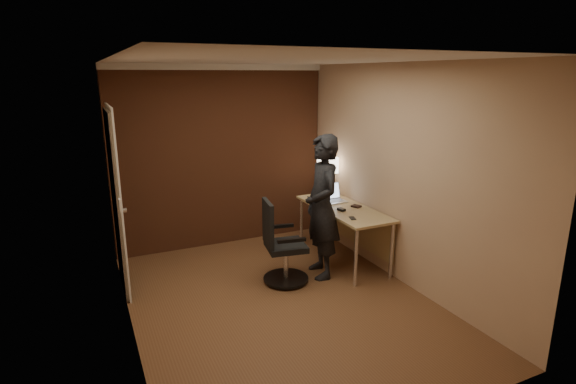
% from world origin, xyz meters
% --- Properties ---
extents(room, '(4.00, 4.00, 4.00)m').
position_xyz_m(room, '(-0.27, 1.54, 1.37)').
color(room, brown).
rests_on(room, ground).
extents(desk, '(0.60, 1.50, 0.73)m').
position_xyz_m(desk, '(1.25, 0.66, 0.60)').
color(desk, tan).
rests_on(desk, ground).
extents(desk_lamp, '(0.22, 0.22, 0.54)m').
position_xyz_m(desk_lamp, '(1.31, 1.30, 1.15)').
color(desk_lamp, silver).
rests_on(desk_lamp, desk).
extents(laptop, '(0.34, 0.27, 0.23)m').
position_xyz_m(laptop, '(1.18, 0.98, 0.79)').
color(laptop, silver).
rests_on(laptop, desk).
extents(mouse, '(0.08, 0.11, 0.03)m').
position_xyz_m(mouse, '(1.08, 0.54, 0.75)').
color(mouse, black).
rests_on(mouse, desk).
extents(phone, '(0.09, 0.13, 0.01)m').
position_xyz_m(phone, '(1.03, 0.22, 0.73)').
color(phone, black).
rests_on(phone, desk).
extents(wallet, '(0.13, 0.14, 0.02)m').
position_xyz_m(wallet, '(1.33, 0.60, 0.74)').
color(wallet, black).
rests_on(wallet, desk).
extents(office_chair, '(0.53, 0.59, 0.97)m').
position_xyz_m(office_chair, '(0.20, 0.43, 0.43)').
color(office_chair, black).
rests_on(office_chair, ground).
extents(person, '(0.51, 0.68, 1.71)m').
position_xyz_m(person, '(0.73, 0.42, 0.86)').
color(person, black).
rests_on(person, ground).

